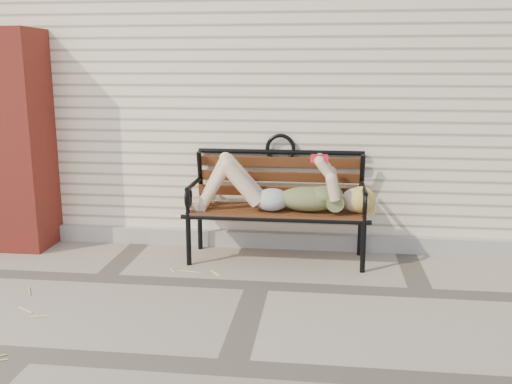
# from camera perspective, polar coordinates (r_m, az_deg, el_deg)

# --- Properties ---
(ground) EXTENTS (80.00, 80.00, 0.00)m
(ground) POSITION_cam_1_polar(r_m,az_deg,el_deg) (4.49, 0.14, -9.34)
(ground) COLOR gray
(ground) RESTS_ON ground
(house_wall) EXTENTS (8.00, 4.00, 3.00)m
(house_wall) POSITION_cam_1_polar(r_m,az_deg,el_deg) (7.16, 3.07, 11.07)
(house_wall) COLOR beige
(house_wall) RESTS_ON ground
(foundation_strip) EXTENTS (8.00, 0.10, 0.15)m
(foundation_strip) POSITION_cam_1_polar(r_m,az_deg,el_deg) (5.37, 1.38, -4.79)
(foundation_strip) COLOR #AAA39A
(foundation_strip) RESTS_ON ground
(brick_pillar) EXTENTS (0.50, 0.50, 2.00)m
(brick_pillar) POSITION_cam_1_polar(r_m,az_deg,el_deg) (5.67, -22.69, 4.73)
(brick_pillar) COLOR #AA3026
(brick_pillar) RESTS_ON ground
(garden_bench) EXTENTS (1.66, 0.66, 1.08)m
(garden_bench) POSITION_cam_1_polar(r_m,az_deg,el_deg) (5.00, 2.21, 0.17)
(garden_bench) COLOR black
(garden_bench) RESTS_ON ground
(reading_woman) EXTENTS (1.57, 0.36, 0.49)m
(reading_woman) POSITION_cam_1_polar(r_m,az_deg,el_deg) (4.86, 2.24, 0.25)
(reading_woman) COLOR #092D42
(reading_woman) RESTS_ON ground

